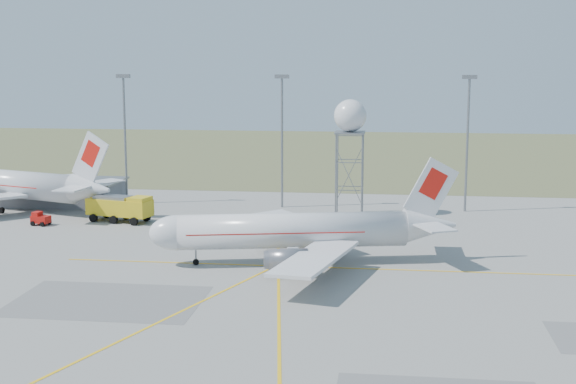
# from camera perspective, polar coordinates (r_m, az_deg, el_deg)

# --- Properties ---
(ground) EXTENTS (400.00, 400.00, 0.00)m
(ground) POSITION_cam_1_polar(r_m,az_deg,el_deg) (60.64, 0.73, -12.60)
(ground) COLOR #9C9D97
(ground) RESTS_ON ground
(grass_strip) EXTENTS (400.00, 120.00, 0.03)m
(grass_strip) POSITION_cam_1_polar(r_m,az_deg,el_deg) (197.29, 5.31, 2.74)
(grass_strip) COLOR #546839
(grass_strip) RESTS_ON ground
(building_grey) EXTENTS (19.00, 10.00, 3.90)m
(building_grey) POSITION_cam_1_polar(r_m,az_deg,el_deg) (132.02, -15.78, -0.00)
(building_grey) COLOR slate
(building_grey) RESTS_ON ground
(mast_a) EXTENTS (2.20, 0.50, 20.50)m
(mast_a) POSITION_cam_1_polar(r_m,az_deg,el_deg) (129.12, -11.53, 4.47)
(mast_a) COLOR slate
(mast_a) RESTS_ON ground
(mast_b) EXTENTS (2.20, 0.50, 20.50)m
(mast_b) POSITION_cam_1_polar(r_m,az_deg,el_deg) (123.42, -0.43, 4.44)
(mast_b) COLOR slate
(mast_b) RESTS_ON ground
(mast_c) EXTENTS (2.20, 0.50, 20.50)m
(mast_c) POSITION_cam_1_polar(r_m,az_deg,el_deg) (122.90, 12.66, 4.20)
(mast_c) COLOR slate
(mast_c) RESTS_ON ground
(airliner_main) EXTENTS (34.77, 33.24, 11.90)m
(airliner_main) POSITION_cam_1_polar(r_m,az_deg,el_deg) (90.20, 0.69, -2.81)
(airliner_main) COLOR silver
(airliner_main) RESTS_ON ground
(airliner_far) EXTENTS (36.43, 34.39, 12.68)m
(airliner_far) POSITION_cam_1_polar(r_m,az_deg,el_deg) (129.75, -19.34, 0.51)
(airliner_far) COLOR silver
(airliner_far) RESTS_ON ground
(radar_tower) EXTENTS (4.72, 4.72, 17.07)m
(radar_tower) POSITION_cam_1_polar(r_m,az_deg,el_deg) (117.31, 4.41, 2.94)
(radar_tower) COLOR slate
(radar_tower) RESTS_ON ground
(fire_truck) EXTENTS (9.90, 5.61, 3.77)m
(fire_truck) POSITION_cam_1_polar(r_m,az_deg,el_deg) (115.85, -11.77, -1.20)
(fire_truck) COLOR gold
(fire_truck) RESTS_ON ground
(baggage_tug) EXTENTS (2.67, 2.32, 1.87)m
(baggage_tug) POSITION_cam_1_polar(r_m,az_deg,el_deg) (116.47, -17.19, -1.92)
(baggage_tug) COLOR #B0110C
(baggage_tug) RESTS_ON ground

